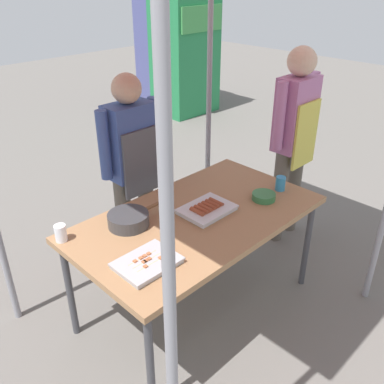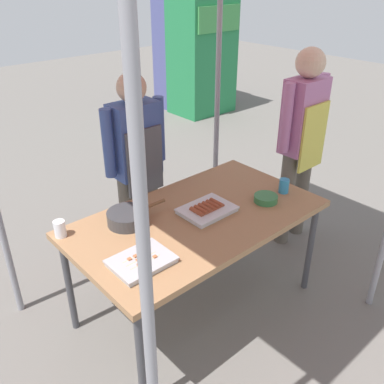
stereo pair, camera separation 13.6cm
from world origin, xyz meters
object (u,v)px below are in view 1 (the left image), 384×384
(drink_cup_by_wok, at_px, (280,183))
(customer_nearby, at_px, (294,132))
(tray_grilled_sausages, at_px, (207,209))
(vendor_woman, at_px, (132,160))
(stall_table, at_px, (198,223))
(condiment_bowl, at_px, (264,196))
(cooking_wok, at_px, (129,219))
(neighbor_stall_right, at_px, (165,46))
(tray_meat_skewers, at_px, (147,263))
(drink_cup_near_edge, at_px, (61,233))
(neighbor_stall_left, at_px, (185,54))

(drink_cup_by_wok, height_order, customer_nearby, customer_nearby)
(tray_grilled_sausages, bearing_deg, vendor_woman, 92.06)
(stall_table, distance_m, condiment_bowl, 0.50)
(drink_cup_by_wok, bearing_deg, cooking_wok, 159.68)
(customer_nearby, xyz_separation_m, neighbor_stall_right, (1.91, 3.68, 0.02))
(tray_meat_skewers, relative_size, drink_cup_by_wok, 3.22)
(stall_table, xyz_separation_m, drink_cup_by_wok, (0.66, -0.16, 0.10))
(drink_cup_by_wok, bearing_deg, tray_meat_skewers, 179.98)
(stall_table, relative_size, customer_nearby, 0.98)
(stall_table, distance_m, drink_cup_near_edge, 0.83)
(stall_table, xyz_separation_m, customer_nearby, (1.21, 0.11, 0.27))
(stall_table, height_order, vendor_woman, vendor_woman)
(drink_cup_near_edge, distance_m, customer_nearby, 1.98)
(condiment_bowl, relative_size, customer_nearby, 0.10)
(stall_table, height_order, drink_cup_near_edge, drink_cup_near_edge)
(tray_meat_skewers, distance_m, drink_cup_near_edge, 0.56)
(tray_meat_skewers, distance_m, vendor_woman, 1.07)
(tray_grilled_sausages, distance_m, customer_nearby, 1.16)
(tray_meat_skewers, height_order, neighbor_stall_right, neighbor_stall_right)
(condiment_bowl, distance_m, neighbor_stall_right, 4.77)
(tray_grilled_sausages, xyz_separation_m, customer_nearby, (1.14, 0.12, 0.19))
(vendor_woman, bearing_deg, cooking_wok, 49.90)
(vendor_woman, distance_m, customer_nearby, 1.32)
(customer_nearby, xyz_separation_m, neighbor_stall_left, (1.90, 3.21, -0.05))
(cooking_wok, height_order, drink_cup_by_wok, drink_cup_by_wok)
(cooking_wok, height_order, neighbor_stall_right, neighbor_stall_right)
(tray_grilled_sausages, xyz_separation_m, tray_meat_skewers, (-0.62, -0.16, -0.00))
(condiment_bowl, bearing_deg, drink_cup_near_edge, 156.51)
(vendor_woman, height_order, neighbor_stall_right, neighbor_stall_right)
(tray_meat_skewers, height_order, neighbor_stall_left, neighbor_stall_left)
(drink_cup_by_wok, xyz_separation_m, neighbor_stall_right, (2.46, 3.96, 0.18))
(cooking_wok, distance_m, neighbor_stall_right, 5.00)
(vendor_woman, relative_size, neighbor_stall_right, 0.78)
(drink_cup_by_wok, distance_m, neighbor_stall_right, 4.66)
(tray_grilled_sausages, relative_size, tray_meat_skewers, 1.04)
(neighbor_stall_right, bearing_deg, drink_cup_near_edge, -138.37)
(stall_table, relative_size, drink_cup_by_wok, 16.01)
(customer_nearby, bearing_deg, stall_table, -174.89)
(condiment_bowl, height_order, vendor_woman, vendor_woman)
(stall_table, distance_m, cooking_wok, 0.44)
(condiment_bowl, relative_size, drink_cup_near_edge, 1.56)
(cooking_wok, height_order, neighbor_stall_left, neighbor_stall_left)
(drink_cup_by_wok, height_order, neighbor_stall_left, neighbor_stall_left)
(customer_nearby, distance_m, neighbor_stall_right, 4.15)
(drink_cup_near_edge, distance_m, drink_cup_by_wok, 1.50)
(vendor_woman, height_order, customer_nearby, customer_nearby)
(stall_table, distance_m, drink_cup_by_wok, 0.69)
(cooking_wok, distance_m, condiment_bowl, 0.92)
(neighbor_stall_right, bearing_deg, cooking_wok, -134.31)
(tray_grilled_sausages, distance_m, neighbor_stall_left, 4.51)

